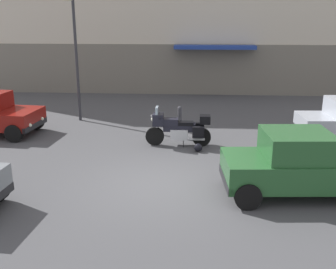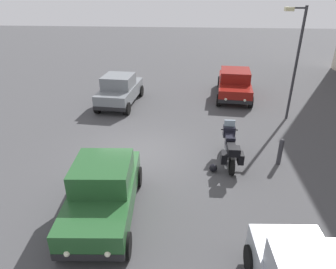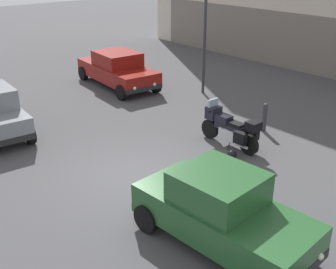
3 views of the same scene
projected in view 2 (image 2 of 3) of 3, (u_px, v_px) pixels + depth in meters
The scene contains 8 objects.
ground_plane at pixel (140, 154), 11.76m from camera, with size 80.00×80.00×0.00m, color #424244.
motorcycle at pixel (230, 148), 10.91m from camera, with size 2.26×0.76×1.36m.
helmet at pixel (213, 168), 10.58m from camera, with size 0.28×0.28×0.28m, color black.
car_hatchback_near at pixel (104, 191), 8.30m from camera, with size 3.96×2.03×1.64m.
car_sedan_far at pixel (234, 83), 17.57m from camera, with size 4.68×2.25×1.56m.
car_wagon_end at pixel (120, 90), 16.33m from camera, with size 3.96×2.04×1.64m.
streetlamp_curbside at pixel (295, 55), 13.54m from camera, with size 0.28×0.94×5.12m.
bollard_curbside at pixel (280, 151), 10.87m from camera, with size 0.16×0.16×1.00m.
Camera 2 is at (10.11, 1.90, 5.85)m, focal length 32.45 mm.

